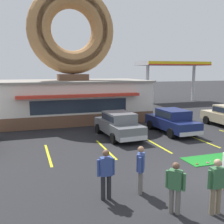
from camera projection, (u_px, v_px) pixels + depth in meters
name	position (u px, v px, depth m)	size (l,w,h in m)	color
ground_plane	(211.00, 178.00, 10.23)	(160.00, 160.00, 0.00)	#232326
donut_shop_building	(73.00, 76.00, 21.80)	(12.30, 6.75, 10.96)	brown
mini_donut_near_right	(197.00, 164.00, 11.68)	(0.13, 0.13, 0.04)	brown
mini_donut_mid_centre	(208.00, 163.00, 11.84)	(0.13, 0.13, 0.04)	#D8667F
golf_ball	(210.00, 161.00, 12.01)	(0.04, 0.04, 0.04)	white
car_grey	(118.00, 124.00, 16.44)	(2.17, 4.65, 1.60)	slate
car_navy	(172.00, 120.00, 17.63)	(2.04, 4.59, 1.60)	navy
pedestrian_blue_sweater_man	(106.00, 172.00, 8.45)	(0.60, 0.25, 1.68)	#232328
pedestrian_leather_jacket_man	(216.00, 184.00, 7.57)	(0.60, 0.26, 1.68)	#7F7056
pedestrian_beanie_man	(175.00, 186.00, 7.61)	(0.44, 0.46, 1.57)	slate
pedestrian_crossing_woman	(141.00, 167.00, 8.89)	(0.40, 0.52, 1.66)	slate
gas_station_canopy	(172.00, 65.00, 34.56)	(9.00, 4.46, 5.30)	silver
parking_stripe_left	(48.00, 155.00, 13.10)	(0.12, 3.60, 0.01)	yellow
parking_stripe_mid_left	(105.00, 149.00, 14.04)	(0.12, 3.60, 0.01)	yellow
parking_stripe_centre	(156.00, 144.00, 14.98)	(0.12, 3.60, 0.01)	yellow
parking_stripe_mid_right	(200.00, 140.00, 15.92)	(0.12, 3.60, 0.01)	yellow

